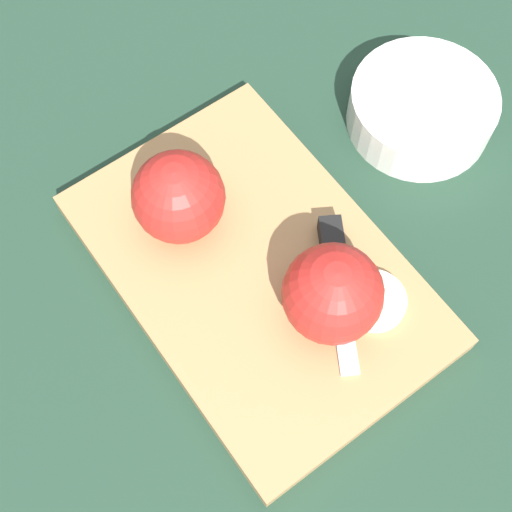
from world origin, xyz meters
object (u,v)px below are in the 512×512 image
apple_half_right (333,294)px  bowl (422,107)px  knife (335,262)px  apple_half_left (178,197)px

apple_half_right → bowl: apple_half_right is taller
knife → bowl: bearing=145.8°
knife → bowl: bowl is taller
apple_half_right → bowl: 0.24m
apple_half_left → knife: bearing=117.5°
apple_half_left → bowl: 0.26m
apple_half_left → apple_half_right: apple_half_right is taller
knife → bowl: size_ratio=0.94×
apple_half_right → knife: (-0.03, 0.03, -0.03)m
apple_half_left → knife: 0.14m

